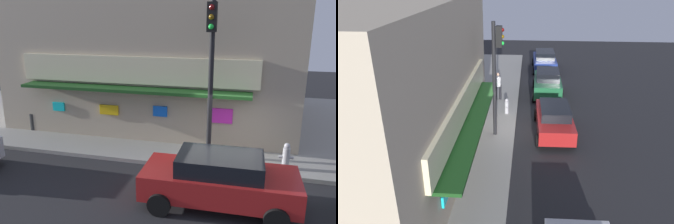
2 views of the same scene
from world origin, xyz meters
TOP-DOWN VIEW (x-y plane):
  - ground_plane at (0.00, 0.00)m, footprint 49.29×49.29m
  - sidewalk at (0.00, 5.92)m, footprint 32.86×11.85m
  - corner_building at (-3.84, 6.39)m, footprint 12.87×9.84m
  - traffic_light at (-0.66, 0.90)m, footprint 0.32×0.58m
  - fire_hydrant at (2.02, 0.59)m, footprint 0.48×0.24m
  - pedestrian at (4.19, 1.30)m, footprint 0.56×0.49m
  - potted_plant_by_doorway at (-1.87, 2.49)m, footprint 0.51×0.51m
  - parked_car_red at (0.04, -2.03)m, footprint 4.29×2.04m
  - parked_car_green at (5.63, -1.93)m, footprint 3.97×2.05m
  - parked_car_blue at (11.75, -1.98)m, footprint 4.30×2.10m

SIDE VIEW (x-z plane):
  - ground_plane at x=0.00m, z-range 0.00..0.00m
  - sidewalk at x=0.00m, z-range 0.00..0.15m
  - potted_plant_by_doorway at x=-1.87m, z-range 0.14..0.93m
  - fire_hydrant at x=2.02m, z-range 0.13..1.05m
  - parked_car_red at x=0.04m, z-range 0.03..1.56m
  - parked_car_blue at x=11.75m, z-range 0.02..1.68m
  - parked_car_green at x=5.63m, z-range 0.01..1.77m
  - pedestrian at x=4.19m, z-range 0.24..2.05m
  - corner_building at x=-3.84m, z-range 0.14..6.95m
  - traffic_light at x=-0.66m, z-range 0.92..6.57m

